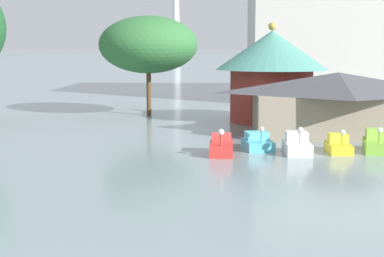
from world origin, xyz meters
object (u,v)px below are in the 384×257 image
(pedal_boat_lime, at_px, (377,143))
(boathouse, at_px, (337,102))
(pedal_boat_red, at_px, (221,146))
(pedal_boat_cyan, at_px, (257,142))
(green_roof_pavilion, at_px, (272,69))
(shoreline_tree_mid, at_px, (148,45))
(pedal_boat_yellow, at_px, (338,145))
(pedal_boat_white, at_px, (297,145))

(pedal_boat_lime, height_order, boathouse, boathouse)
(pedal_boat_red, distance_m, pedal_boat_cyan, 2.99)
(pedal_boat_lime, bearing_deg, green_roof_pavilion, -150.37)
(pedal_boat_red, height_order, green_roof_pavilion, green_roof_pavilion)
(boathouse, distance_m, green_roof_pavilion, 8.57)
(pedal_boat_red, xyz_separation_m, shoreline_tree_mid, (-6.84, 19.92, 6.16))
(pedal_boat_yellow, height_order, shoreline_tree_mid, shoreline_tree_mid)
(pedal_boat_cyan, height_order, shoreline_tree_mid, shoreline_tree_mid)
(pedal_boat_white, height_order, pedal_boat_lime, pedal_boat_white)
(pedal_boat_cyan, bearing_deg, green_roof_pavilion, 161.67)
(boathouse, distance_m, shoreline_tree_mid, 19.48)
(pedal_boat_red, relative_size, pedal_boat_lime, 0.92)
(pedal_boat_cyan, xyz_separation_m, green_roof_pavilion, (2.02, 14.08, 4.10))
(pedal_boat_white, height_order, green_roof_pavilion, green_roof_pavilion)
(shoreline_tree_mid, bearing_deg, boathouse, -35.41)
(boathouse, relative_size, green_roof_pavilion, 1.36)
(pedal_boat_red, bearing_deg, shoreline_tree_mid, -160.11)
(pedal_boat_cyan, distance_m, boathouse, 9.65)
(pedal_boat_cyan, relative_size, pedal_boat_lime, 0.89)
(boathouse, bearing_deg, shoreline_tree_mid, 144.59)
(pedal_boat_cyan, height_order, boathouse, boathouse)
(green_roof_pavilion, bearing_deg, pedal_boat_cyan, -98.15)
(pedal_boat_yellow, xyz_separation_m, pedal_boat_lime, (2.48, 0.43, 0.10))
(pedal_boat_white, xyz_separation_m, boathouse, (4.03, 8.45, 1.88))
(pedal_boat_white, relative_size, boathouse, 0.20)
(pedal_boat_lime, height_order, shoreline_tree_mid, shoreline_tree_mid)
(pedal_boat_red, relative_size, pedal_boat_yellow, 1.13)
(pedal_boat_white, distance_m, boathouse, 9.55)
(pedal_boat_yellow, relative_size, pedal_boat_lime, 0.81)
(pedal_boat_lime, distance_m, green_roof_pavilion, 15.97)
(pedal_boat_cyan, bearing_deg, boathouse, 127.60)
(pedal_boat_lime, bearing_deg, pedal_boat_red, -72.08)
(pedal_boat_cyan, height_order, pedal_boat_yellow, pedal_boat_cyan)
(pedal_boat_red, distance_m, boathouse, 12.56)
(pedal_boat_red, height_order, shoreline_tree_mid, shoreline_tree_mid)
(pedal_boat_red, xyz_separation_m, pedal_boat_cyan, (2.31, 1.91, -0.06))
(green_roof_pavilion, bearing_deg, pedal_boat_lime, -69.53)
(pedal_boat_lime, xyz_separation_m, green_roof_pavilion, (-5.41, 14.49, 3.99))
(pedal_boat_white, bearing_deg, shoreline_tree_mid, -151.57)
(pedal_boat_cyan, relative_size, pedal_boat_yellow, 1.09)
(pedal_boat_red, distance_m, pedal_boat_white, 4.64)
(shoreline_tree_mid, bearing_deg, green_roof_pavilion, -19.39)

